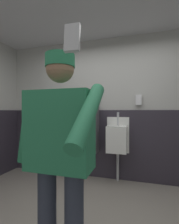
{
  "coord_description": "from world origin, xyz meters",
  "views": [
    {
      "loc": [
        0.45,
        -1.48,
        1.26
      ],
      "look_at": [
        -0.05,
        0.22,
        1.25
      ],
      "focal_mm": 26.25,
      "sensor_mm": 36.0,
      "label": 1
    }
  ],
  "objects_px": {
    "person": "(60,148)",
    "cell_phone": "(72,38)",
    "soap_dispenser": "(139,100)",
    "urinal_left": "(77,137)",
    "urinal_middle": "(117,138)"
  },
  "relations": [
    {
      "from": "urinal_left",
      "to": "soap_dispenser",
      "type": "xyz_separation_m",
      "value": [
        1.11,
        0.12,
        0.68
      ]
    },
    {
      "from": "urinal_middle",
      "to": "person",
      "type": "distance_m",
      "value": 1.83
    },
    {
      "from": "urinal_left",
      "to": "person",
      "type": "xyz_separation_m",
      "value": [
        0.55,
        -1.81,
        0.21
      ]
    },
    {
      "from": "soap_dispenser",
      "to": "urinal_left",
      "type": "bearing_deg",
      "value": -173.86
    },
    {
      "from": "urinal_middle",
      "to": "cell_phone",
      "type": "bearing_deg",
      "value": -87.44
    },
    {
      "from": "urinal_middle",
      "to": "urinal_left",
      "type": "bearing_deg",
      "value": 180.0
    },
    {
      "from": "person",
      "to": "cell_phone",
      "type": "bearing_deg",
      "value": -58.5
    },
    {
      "from": "person",
      "to": "soap_dispenser",
      "type": "bearing_deg",
      "value": 73.68
    },
    {
      "from": "urinal_left",
      "to": "cell_phone",
      "type": "height_order",
      "value": "cell_phone"
    },
    {
      "from": "person",
      "to": "soap_dispenser",
      "type": "height_order",
      "value": "person"
    },
    {
      "from": "cell_phone",
      "to": "urinal_middle",
      "type": "bearing_deg",
      "value": 89.09
    },
    {
      "from": "urinal_left",
      "to": "soap_dispenser",
      "type": "distance_m",
      "value": 1.31
    },
    {
      "from": "urinal_middle",
      "to": "cell_phone",
      "type": "relative_size",
      "value": 11.27
    },
    {
      "from": "cell_phone",
      "to": "person",
      "type": "bearing_deg",
      "value": 118.03
    },
    {
      "from": "urinal_left",
      "to": "person",
      "type": "height_order",
      "value": "person"
    }
  ]
}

